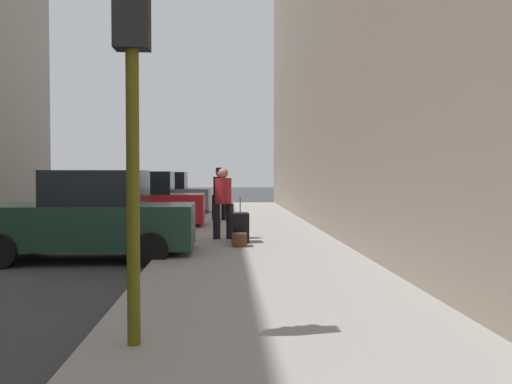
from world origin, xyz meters
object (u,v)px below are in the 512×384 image
object	(u,v)px
fire_hydrant	(187,226)
rolling_suitcase	(240,227)
pedestrian_in_red_jacket	(223,199)
duffel_bag	(239,240)
parked_gray_coupe	(159,195)
parked_red_hatchback	(136,203)
traffic_light	(132,60)
pedestrian_with_fedora	(219,191)
parked_dark_green_sedan	(90,218)

from	to	relation	value
fire_hydrant	rolling_suitcase	distance (m)	1.27
pedestrian_in_red_jacket	duffel_bag	bearing A→B (deg)	-75.97
parked_gray_coupe	duffel_bag	size ratio (longest dim) A/B	9.62
rolling_suitcase	parked_red_hatchback	bearing A→B (deg)	124.88
parked_gray_coupe	traffic_light	xyz separation A→B (m)	(1.85, -18.15, 1.91)
pedestrian_in_red_jacket	pedestrian_with_fedora	xyz separation A→B (m)	(-0.15, 5.58, 0.03)
traffic_light	pedestrian_with_fedora	world-z (taller)	traffic_light
parked_dark_green_sedan	duffel_bag	size ratio (longest dim) A/B	9.57
fire_hydrant	traffic_light	bearing A→B (deg)	-89.64
fire_hydrant	pedestrian_with_fedora	bearing A→B (deg)	83.43
parked_red_hatchback	duffel_bag	xyz separation A→B (m)	(3.00, -5.06, -0.56)
traffic_light	rolling_suitcase	distance (m)	8.17
pedestrian_in_red_jacket	pedestrian_with_fedora	size ratio (longest dim) A/B	0.96
parked_gray_coupe	parked_red_hatchback	bearing A→B (deg)	-90.00
parked_dark_green_sedan	fire_hydrant	distance (m)	2.60
parked_gray_coupe	duffel_bag	world-z (taller)	parked_gray_coupe
fire_hydrant	pedestrian_with_fedora	distance (m)	6.08
pedestrian_in_red_jacket	parked_gray_coupe	bearing A→B (deg)	105.30
parked_gray_coupe	pedestrian_with_fedora	bearing A→B (deg)	-58.65
parked_dark_green_sedan	duffel_bag	bearing A→B (deg)	15.87
pedestrian_in_red_jacket	traffic_light	bearing A→B (deg)	-95.36
parked_dark_green_sedan	parked_red_hatchback	size ratio (longest dim) A/B	1.00
parked_red_hatchback	fire_hydrant	distance (m)	4.47
rolling_suitcase	traffic_light	bearing A→B (deg)	-98.67
parked_dark_green_sedan	pedestrian_with_fedora	size ratio (longest dim) A/B	2.37
parked_gray_coupe	pedestrian_in_red_jacket	bearing A→B (deg)	-74.70
pedestrian_in_red_jacket	duffel_bag	distance (m)	1.67
rolling_suitcase	duffel_bag	world-z (taller)	rolling_suitcase
traffic_light	pedestrian_with_fedora	distance (m)	14.16
parked_red_hatchback	parked_gray_coupe	world-z (taller)	same
traffic_light	duffel_bag	distance (m)	7.56
parked_red_hatchback	pedestrian_in_red_jacket	xyz separation A→B (m)	(2.65, -3.65, 0.26)
fire_hydrant	pedestrian_in_red_jacket	distance (m)	1.12
rolling_suitcase	duffel_bag	size ratio (longest dim) A/B	2.36
fire_hydrant	rolling_suitcase	world-z (taller)	rolling_suitcase
traffic_light	duffel_bag	world-z (taller)	traffic_light
parked_dark_green_sedan	parked_red_hatchback	world-z (taller)	same
parked_gray_coupe	pedestrian_with_fedora	xyz separation A→B (m)	(2.50, -4.10, 0.29)
pedestrian_in_red_jacket	duffel_bag	xyz separation A→B (m)	(0.35, -1.41, -0.81)
fire_hydrant	pedestrian_with_fedora	xyz separation A→B (m)	(0.69, 6.01, 0.64)
parked_dark_green_sedan	pedestrian_in_red_jacket	distance (m)	3.50
rolling_suitcase	duffel_bag	bearing A→B (deg)	-92.88
parked_gray_coupe	pedestrian_with_fedora	world-z (taller)	pedestrian_with_fedora
parked_red_hatchback	parked_gray_coupe	bearing A→B (deg)	90.00
parked_red_hatchback	rolling_suitcase	bearing A→B (deg)	-55.12
pedestrian_in_red_jacket	parked_red_hatchback	bearing A→B (deg)	125.98
parked_dark_green_sedan	pedestrian_with_fedora	xyz separation A→B (m)	(2.50, 7.85, 0.29)
parked_red_hatchback	fire_hydrant	size ratio (longest dim) A/B	5.98
pedestrian_with_fedora	rolling_suitcase	bearing A→B (deg)	-85.08
parked_dark_green_sedan	parked_gray_coupe	xyz separation A→B (m)	(-0.00, 11.95, 0.00)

